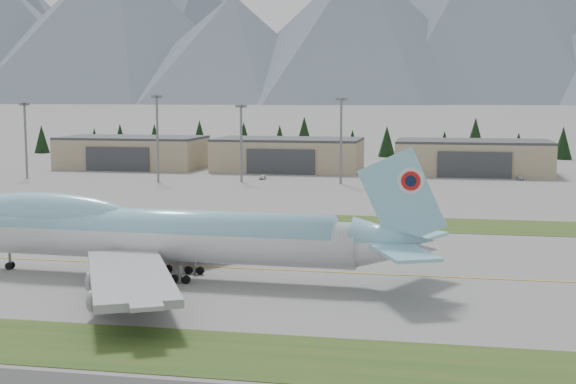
% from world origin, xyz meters
% --- Properties ---
extents(ground, '(7000.00, 7000.00, 0.00)m').
position_xyz_m(ground, '(0.00, 0.00, 0.00)').
color(ground, slate).
rests_on(ground, ground).
extents(grass_strip_near, '(400.00, 14.00, 0.08)m').
position_xyz_m(grass_strip_near, '(0.00, -38.00, 0.00)').
color(grass_strip_near, '#2C4B1A').
rests_on(grass_strip_near, ground).
extents(grass_strip_far, '(400.00, 18.00, 0.08)m').
position_xyz_m(grass_strip_far, '(0.00, 45.00, 0.00)').
color(grass_strip_far, '#2C4B1A').
rests_on(grass_strip_far, ground).
extents(taxiway_line_main, '(400.00, 0.40, 0.02)m').
position_xyz_m(taxiway_line_main, '(0.00, 0.00, 0.00)').
color(taxiway_line_main, gold).
rests_on(taxiway_line_main, ground).
extents(boeing_747_freighter, '(70.53, 61.20, 18.68)m').
position_xyz_m(boeing_747_freighter, '(-2.67, -7.70, 6.16)').
color(boeing_747_freighter, silver).
rests_on(boeing_747_freighter, ground).
extents(hangar_left, '(48.00, 26.60, 10.80)m').
position_xyz_m(hangar_left, '(-70.00, 149.90, 5.39)').
color(hangar_left, tan).
rests_on(hangar_left, ground).
extents(hangar_center, '(48.00, 26.60, 10.80)m').
position_xyz_m(hangar_center, '(-15.00, 149.90, 5.39)').
color(hangar_center, tan).
rests_on(hangar_center, ground).
extents(hangar_right, '(48.00, 26.60, 10.80)m').
position_xyz_m(hangar_right, '(45.00, 149.90, 5.39)').
color(hangar_right, tan).
rests_on(hangar_right, ground).
extents(floodlight_masts, '(179.00, 7.73, 24.97)m').
position_xyz_m(floodlight_masts, '(-27.37, 110.73, 16.14)').
color(floodlight_masts, slate).
rests_on(floodlight_masts, ground).
extents(service_vehicle_a, '(1.60, 3.95, 1.35)m').
position_xyz_m(service_vehicle_a, '(-17.21, 121.06, 0.00)').
color(service_vehicle_a, silver).
rests_on(service_vehicle_a, ground).
extents(service_vehicle_b, '(3.83, 2.21, 1.19)m').
position_xyz_m(service_vehicle_b, '(16.11, 131.82, 0.00)').
color(service_vehicle_b, '#D4DD37').
rests_on(service_vehicle_b, ground).
extents(service_vehicle_c, '(2.33, 4.39, 1.21)m').
position_xyz_m(service_vehicle_c, '(58.26, 133.82, 0.00)').
color(service_vehicle_c, silver).
rests_on(service_vehicle_c, ground).
extents(conifer_belt, '(274.56, 15.21, 16.38)m').
position_xyz_m(conifer_belt, '(-0.96, 211.74, 6.78)').
color(conifer_belt, black).
rests_on(conifer_belt, ground).
extents(mountain_ridge_front, '(4362.07, 1356.29, 505.51)m').
position_xyz_m(mountain_ridge_front, '(-4.55, 2178.43, 229.00)').
color(mountain_ridge_front, '#4D5766').
rests_on(mountain_ridge_front, ground).
extents(mountain_ridge_rear, '(4406.03, 1019.74, 509.87)m').
position_xyz_m(mountain_ridge_rear, '(95.14, 2900.00, 249.16)').
color(mountain_ridge_rear, '#4D5766').
rests_on(mountain_ridge_rear, ground).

